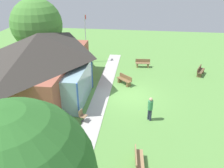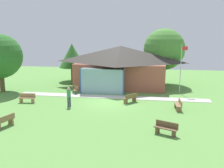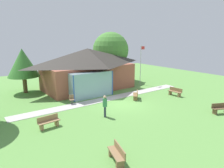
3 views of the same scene
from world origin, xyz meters
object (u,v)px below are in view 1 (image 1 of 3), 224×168
at_px(flagpole, 86,36).
at_px(bench_mid_left, 138,161).
at_px(visitor_strolling_lawn, 150,107).
at_px(tree_behind_pavilion_right, 37,25).
at_px(pavilion, 43,62).
at_px(patio_chair_west, 82,116).
at_px(bench_mid_right, 143,63).
at_px(bench_rear_near_path, 124,80).
at_px(bench_front_right, 200,71).

height_order(flagpole, bench_mid_left, flagpole).
distance_m(visitor_strolling_lawn, tree_behind_pavilion_right, 14.35).
height_order(pavilion, patio_chair_west, pavilion).
bearing_deg(visitor_strolling_lawn, tree_behind_pavilion_right, -173.24).
bearing_deg(flagpole, bench_mid_left, -157.23).
distance_m(pavilion, visitor_strolling_lawn, 9.38).
distance_m(bench_mid_right, bench_rear_near_path, 4.47).
bearing_deg(pavilion, bench_mid_left, -133.76).
height_order(bench_mid_right, visitor_strolling_lawn, visitor_strolling_lawn).
height_order(pavilion, bench_rear_near_path, pavilion).
height_order(bench_rear_near_path, patio_chair_west, patio_chair_west).
xyz_separation_m(bench_rear_near_path, visitor_strolling_lawn, (-5.19, -2.12, 0.62)).
height_order(bench_mid_left, bench_mid_right, same).
distance_m(flagpole, bench_mid_left, 15.75).
bearing_deg(visitor_strolling_lawn, bench_mid_right, 137.58).
bearing_deg(tree_behind_pavilion_right, visitor_strolling_lawn, -127.38).
bearing_deg(patio_chair_west, pavilion, -116.70).
height_order(flagpole, bench_rear_near_path, flagpole).
height_order(pavilion, bench_mid_left, pavilion).
xyz_separation_m(bench_rear_near_path, tree_behind_pavilion_right, (3.29, 8.98, 3.90)).
height_order(flagpole, bench_front_right, flagpole).
relative_size(flagpole, bench_mid_right, 3.34).
height_order(patio_chair_west, visitor_strolling_lawn, visitor_strolling_lawn).
bearing_deg(bench_rear_near_path, bench_front_right, -116.36).
bearing_deg(bench_front_right, pavilion, -46.87).
distance_m(pavilion, tree_behind_pavilion_right, 5.94).
relative_size(pavilion, flagpole, 2.17).
bearing_deg(bench_rear_near_path, bench_mid_left, 140.33).
distance_m(bench_mid_left, tree_behind_pavilion_right, 16.94).
bearing_deg(patio_chair_west, tree_behind_pavilion_right, -126.11).
height_order(bench_front_right, bench_rear_near_path, same).
bearing_deg(tree_behind_pavilion_right, bench_front_right, -91.44).
distance_m(flagpole, bench_front_right, 12.02).
xyz_separation_m(bench_mid_left, visitor_strolling_lawn, (4.26, -0.63, 0.62)).
relative_size(bench_mid_left, bench_rear_near_path, 1.08).
distance_m(patio_chair_west, visitor_strolling_lawn, 4.57).
bearing_deg(pavilion, bench_mid_right, -53.34).
xyz_separation_m(pavilion, tree_behind_pavilion_right, (5.09, 2.49, 1.79)).
bearing_deg(flagpole, patio_chair_west, -168.56).
bearing_deg(pavilion, tree_behind_pavilion_right, 26.02).
xyz_separation_m(bench_mid_right, tree_behind_pavilion_right, (-0.90, 10.54, 3.90)).
bearing_deg(pavilion, flagpole, -16.29).
distance_m(pavilion, flagpole, 6.99).
relative_size(pavilion, visitor_strolling_lawn, 6.37).
xyz_separation_m(bench_mid_left, bench_front_right, (12.34, -5.57, 0.00)).
xyz_separation_m(bench_mid_left, tree_behind_pavilion_right, (12.74, 10.47, 3.90)).
height_order(bench_mid_right, bench_rear_near_path, same).
bearing_deg(bench_mid_right, visitor_strolling_lawn, 89.39).
relative_size(visitor_strolling_lawn, tree_behind_pavilion_right, 0.26).
bearing_deg(visitor_strolling_lawn, bench_front_right, 102.69).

